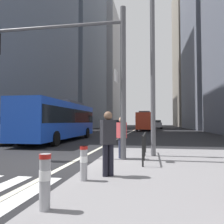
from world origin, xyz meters
TOP-DOWN VIEW (x-y plane):
  - ground_plane at (0.00, 20.00)m, footprint 160.00×160.00m
  - lane_centre_line at (0.00, 30.00)m, footprint 0.20×80.00m
  - office_tower_left_mid at (-16.00, 48.31)m, footprint 10.74×25.42m
  - office_tower_left_far at (-16.00, 76.05)m, footprint 13.57×23.69m
  - office_tower_right_mid at (17.00, 44.05)m, footprint 11.60×21.18m
  - office_tower_right_far at (17.00, 69.54)m, footprint 11.50×21.16m
  - city_bus_blue_oncoming at (-4.31, 9.22)m, footprint 2.79×11.90m
  - sedan_white_oncoming at (-6.94, 6.55)m, footprint 2.07×4.31m
  - city_bus_red_receding at (2.03, 33.29)m, footprint 2.93×11.21m
  - car_oncoming_mid at (-4.03, 40.46)m, footprint 2.18×4.42m
  - car_receding_near at (4.50, 45.34)m, footprint 2.19×4.43m
  - traffic_signal_gantry at (0.05, 0.19)m, footprint 5.92×0.65m
  - street_lamp_post at (3.16, 1.34)m, footprint 5.50×0.32m
  - bollard_front at (1.33, -5.00)m, footprint 0.20×0.20m
  - bollard_left at (1.42, -3.08)m, footprint 0.20×0.20m
  - pedestrian_railing at (2.80, 0.63)m, footprint 0.06×3.56m
  - pedestrian_waiting at (1.92, 0.40)m, footprint 0.44×0.44m
  - pedestrian_far at (1.93, -2.54)m, footprint 0.45×0.41m

SIDE VIEW (x-z plane):
  - ground_plane at x=0.00m, z-range 0.00..0.00m
  - lane_centre_line at x=0.00m, z-range 0.00..0.01m
  - bollard_left at x=1.42m, z-range 0.20..1.04m
  - bollard_front at x=1.33m, z-range 0.20..1.12m
  - pedestrian_railing at x=2.80m, z-range 0.36..1.34m
  - sedan_white_oncoming at x=-6.94m, z-range 0.02..1.96m
  - car_oncoming_mid at x=-4.03m, z-range 0.02..1.96m
  - car_receding_near at x=4.50m, z-range 0.02..1.96m
  - pedestrian_waiting at x=1.92m, z-range 0.24..1.88m
  - pedestrian_far at x=1.93m, z-range 0.25..1.98m
  - city_bus_red_receding at x=2.03m, z-range 0.14..3.54m
  - city_bus_blue_oncoming at x=-4.31m, z-range 0.14..3.54m
  - traffic_signal_gantry at x=0.05m, z-range 1.10..7.10m
  - street_lamp_post at x=3.16m, z-range 1.28..9.28m
  - office_tower_right_mid at x=17.00m, z-range 0.00..36.84m
  - office_tower_left_far at x=-16.00m, z-range 0.00..42.93m
  - office_tower_right_far at x=17.00m, z-range 0.00..47.62m
  - office_tower_left_mid at x=-16.00m, z-range 0.00..54.85m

